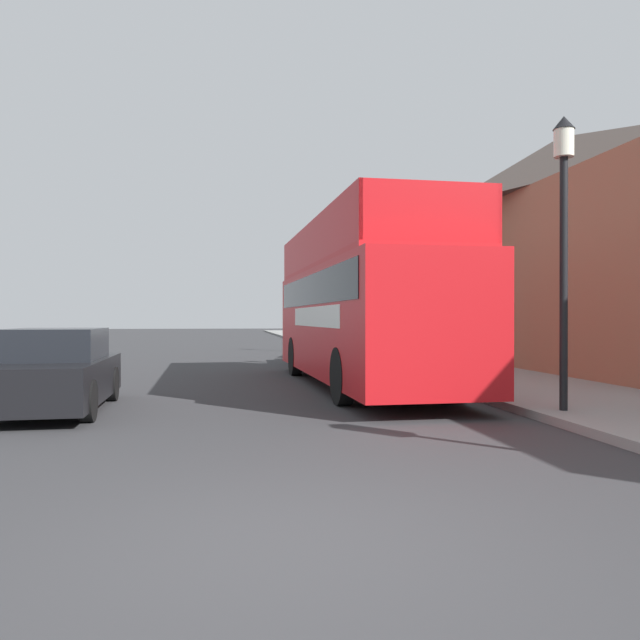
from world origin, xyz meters
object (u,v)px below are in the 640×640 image
Objects in this scene: parked_car_ahead_of_bus at (330,345)px; lamp_post_nearest at (564,208)px; lamp_post_third at (346,279)px; parked_car_far_side at (54,373)px; lamp_post_second at (403,260)px; tour_bus at (359,311)px.

lamp_post_nearest reaches higher than parked_car_ahead_of_bus.
lamp_post_third reaches higher than lamp_post_nearest.
lamp_post_nearest is (1.69, -12.71, 2.78)m from parked_car_ahead_of_bus.
lamp_post_third reaches higher than parked_car_far_side.
parked_car_ahead_of_bus is 6.95m from lamp_post_third.
parked_car_far_side is at bearing -120.52° from parked_car_ahead_of_bus.
lamp_post_third is at bearing -118.96° from parked_car_far_side.
parked_car_far_side is at bearing -139.70° from lamp_post_second.
lamp_post_third is at bearing 89.74° from lamp_post_second.
tour_bus is at bearing -119.32° from lamp_post_second.
parked_car_far_side is 9.17m from lamp_post_nearest.
tour_bus is 2.16× the size of lamp_post_third.
lamp_post_second is (1.77, -3.31, 2.78)m from parked_car_ahead_of_bus.
lamp_post_second is (8.54, 7.24, 2.77)m from parked_car_far_side.
lamp_post_nearest is 18.81m from lamp_post_third.
lamp_post_nearest is 1.00× the size of lamp_post_third.
lamp_post_third is (0.04, 9.40, 0.01)m from lamp_post_second.
tour_bus is 7.56m from parked_car_ahead_of_bus.
parked_car_far_side is (-6.77, -10.55, 0.01)m from parked_car_ahead_of_bus.
tour_bus is 13.86m from lamp_post_third.
lamp_post_second reaches higher than parked_car_ahead_of_bus.
lamp_post_third is at bearing 75.64° from parked_car_ahead_of_bus.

